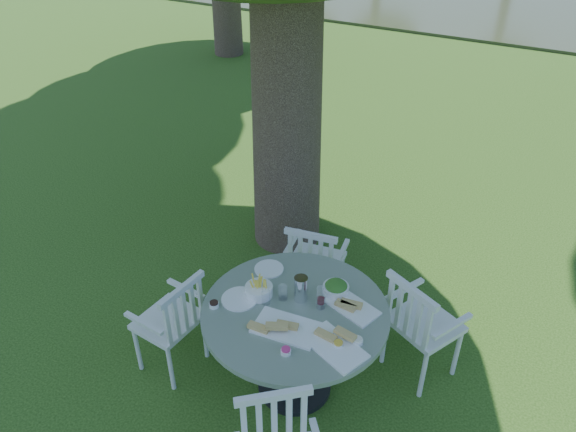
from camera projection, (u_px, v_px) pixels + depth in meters
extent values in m
plane|color=#18390B|center=(278.00, 304.00, 5.10)|extent=(140.00, 140.00, 0.00)
cylinder|color=black|center=(295.00, 384.00, 4.32)|extent=(0.56, 0.56, 0.04)
cylinder|color=black|center=(295.00, 350.00, 4.11)|extent=(0.12, 0.12, 0.72)
cylinder|color=slate|center=(295.00, 312.00, 3.90)|extent=(1.31, 1.31, 0.04)
cylinder|color=silver|center=(457.00, 353.00, 4.31)|extent=(0.04, 0.04, 0.46)
cylinder|color=silver|center=(418.00, 322.00, 4.59)|extent=(0.04, 0.04, 0.46)
cylinder|color=silver|center=(423.00, 375.00, 4.13)|extent=(0.04, 0.04, 0.46)
cylinder|color=silver|center=(384.00, 341.00, 4.41)|extent=(0.04, 0.04, 0.46)
cube|color=silver|center=(424.00, 323.00, 4.22)|extent=(0.62, 0.60, 0.04)
cube|color=silver|center=(408.00, 313.00, 4.00)|extent=(0.44, 0.25, 0.47)
cylinder|color=silver|center=(342.00, 275.00, 5.11)|extent=(0.03, 0.03, 0.44)
cylinder|color=silver|center=(301.00, 266.00, 5.22)|extent=(0.03, 0.03, 0.44)
cylinder|color=silver|center=(331.00, 299.00, 4.83)|extent=(0.03, 0.03, 0.44)
cylinder|color=silver|center=(289.00, 289.00, 4.94)|extent=(0.03, 0.03, 0.44)
cube|color=silver|center=(316.00, 261.00, 4.89)|extent=(0.50, 0.47, 0.04)
cube|color=silver|center=(310.00, 256.00, 4.63)|extent=(0.45, 0.10, 0.45)
cylinder|color=silver|center=(173.00, 319.00, 4.63)|extent=(0.04, 0.04, 0.44)
cylinder|color=silver|center=(138.00, 349.00, 4.36)|extent=(0.04, 0.04, 0.44)
cylinder|color=silver|center=(205.00, 337.00, 4.47)|extent=(0.04, 0.04, 0.44)
cylinder|color=silver|center=(171.00, 369.00, 4.20)|extent=(0.04, 0.04, 0.44)
cube|color=silver|center=(168.00, 321.00, 4.28)|extent=(0.45, 0.49, 0.04)
cube|color=silver|center=(184.00, 311.00, 4.08)|extent=(0.08, 0.45, 0.45)
cube|color=silver|center=(274.00, 419.00, 3.29)|extent=(0.38, 0.32, 0.46)
cube|color=white|center=(287.00, 328.00, 3.74)|extent=(0.46, 0.30, 0.02)
cube|color=white|center=(335.00, 347.00, 3.60)|extent=(0.47, 0.38, 0.02)
cube|color=white|center=(352.00, 307.00, 3.91)|extent=(0.42, 0.32, 0.02)
cylinder|color=white|center=(240.00, 299.00, 3.98)|extent=(0.26, 0.26, 0.01)
cylinder|color=white|center=(269.00, 269.00, 4.26)|extent=(0.22, 0.22, 0.01)
cylinder|color=white|center=(259.00, 290.00, 4.00)|extent=(0.20, 0.20, 0.08)
cylinder|color=white|center=(336.00, 289.00, 4.02)|extent=(0.19, 0.19, 0.06)
cylinder|color=silver|center=(301.00, 289.00, 3.93)|extent=(0.10, 0.10, 0.20)
cylinder|color=white|center=(321.00, 298.00, 3.87)|extent=(0.06, 0.06, 0.18)
cylinder|color=white|center=(283.00, 292.00, 3.96)|extent=(0.07, 0.07, 0.11)
cylinder|color=white|center=(266.00, 297.00, 3.92)|extent=(0.06, 0.06, 0.11)
cylinder|color=white|center=(286.00, 352.00, 3.55)|extent=(0.07, 0.07, 0.03)
cylinder|color=white|center=(338.00, 345.00, 3.60)|extent=(0.07, 0.07, 0.03)
cylinder|color=white|center=(357.00, 341.00, 3.63)|extent=(0.07, 0.07, 0.03)
cylinder|color=white|center=(214.00, 305.00, 3.91)|extent=(0.07, 0.07, 0.03)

